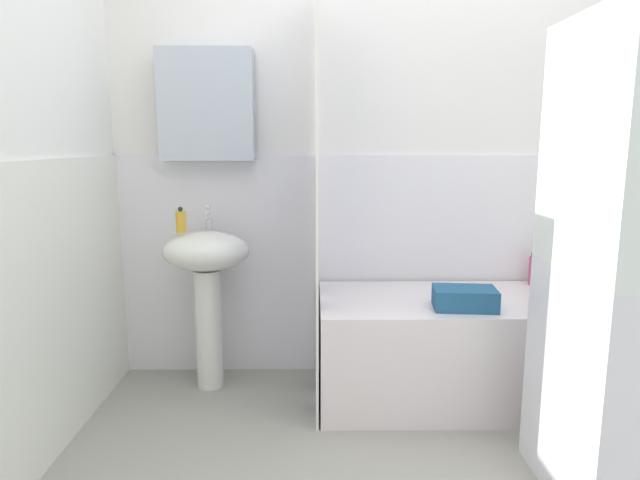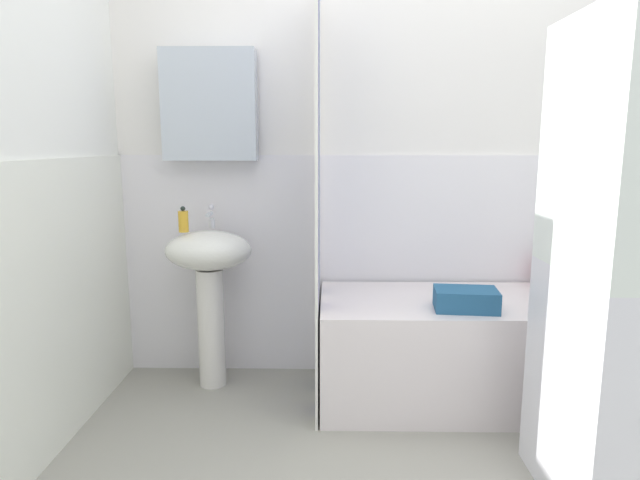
# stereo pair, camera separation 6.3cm
# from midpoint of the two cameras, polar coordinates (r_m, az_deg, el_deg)

# --- Properties ---
(wall_back_tiled) EXTENTS (3.60, 0.18, 2.40)m
(wall_back_tiled) POSITION_cam_midpoint_polar(r_m,az_deg,el_deg) (2.98, 7.03, 7.61)
(wall_back_tiled) COLOR white
(wall_back_tiled) RESTS_ON ground_plane
(wall_left_tiled) EXTENTS (0.07, 1.81, 2.40)m
(wall_left_tiled) POSITION_cam_midpoint_polar(r_m,az_deg,el_deg) (2.32, -29.49, 5.23)
(wall_left_tiled) COLOR white
(wall_left_tiled) RESTS_ON ground_plane
(sink) EXTENTS (0.44, 0.34, 0.82)m
(sink) POSITION_cam_midpoint_polar(r_m,az_deg,el_deg) (2.85, -12.34, -3.49)
(sink) COLOR silver
(sink) RESTS_ON ground_plane
(faucet) EXTENTS (0.03, 0.12, 0.12)m
(faucet) POSITION_cam_midpoint_polar(r_m,az_deg,el_deg) (2.88, -12.22, 2.33)
(faucet) COLOR silver
(faucet) RESTS_ON sink
(soap_dispenser) EXTENTS (0.05, 0.05, 0.13)m
(soap_dispenser) POSITION_cam_midpoint_polar(r_m,az_deg,el_deg) (2.80, -14.96, 1.89)
(soap_dispenser) COLOR gold
(soap_dispenser) RESTS_ON sink
(bathtub) EXTENTS (1.47, 0.66, 0.52)m
(bathtub) POSITION_cam_midpoint_polar(r_m,az_deg,el_deg) (2.85, 14.56, -10.85)
(bathtub) COLOR silver
(bathtub) RESTS_ON ground_plane
(shower_curtain) EXTENTS (0.01, 0.66, 2.00)m
(shower_curtain) POSITION_cam_midpoint_polar(r_m,az_deg,el_deg) (2.59, -1.03, 4.27)
(shower_curtain) COLOR white
(shower_curtain) RESTS_ON ground_plane
(conditioner_bottle) EXTENTS (0.06, 0.06, 0.21)m
(conditioner_bottle) POSITION_cam_midpoint_polar(r_m,az_deg,el_deg) (3.22, 24.55, -2.46)
(conditioner_bottle) COLOR white
(conditioner_bottle) RESTS_ON bathtub
(lotion_bottle) EXTENTS (0.05, 0.05, 0.19)m
(lotion_bottle) POSITION_cam_midpoint_polar(r_m,az_deg,el_deg) (3.19, 22.84, -2.63)
(lotion_bottle) COLOR gold
(lotion_bottle) RESTS_ON bathtub
(body_wash_bottle) EXTENTS (0.06, 0.06, 0.17)m
(body_wash_bottle) POSITION_cam_midpoint_polar(r_m,az_deg,el_deg) (3.12, 20.95, -2.93)
(body_wash_bottle) COLOR #C0486A
(body_wash_bottle) RESTS_ON bathtub
(towel_folded) EXTENTS (0.30, 0.21, 0.10)m
(towel_folded) POSITION_cam_midpoint_polar(r_m,az_deg,el_deg) (2.58, 14.20, -5.92)
(towel_folded) COLOR #24557D
(towel_folded) RESTS_ON bathtub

